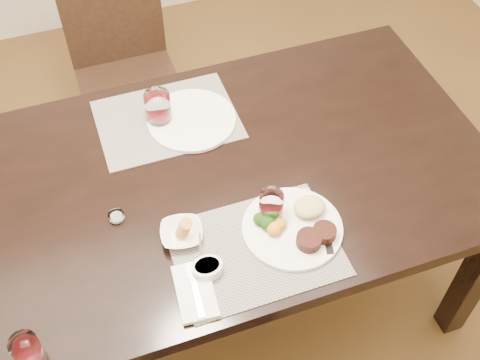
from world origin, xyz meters
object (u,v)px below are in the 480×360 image
object	(u,v)px
far_plate	(192,120)
cracker_bowl	(182,233)
dinner_plate	(297,225)
wine_glass_near	(271,207)
steak_knife	(323,232)
chair_far	(124,62)

from	to	relation	value
far_plate	cracker_bowl	bearing A→B (deg)	-110.02
cracker_bowl	far_plate	distance (m)	0.46
dinner_plate	wine_glass_near	xyz separation A→B (m)	(-0.06, 0.07, 0.03)
dinner_plate	steak_knife	distance (m)	0.07
dinner_plate	far_plate	bearing A→B (deg)	84.66
chair_far	cracker_bowl	world-z (taller)	chair_far
chair_far	cracker_bowl	distance (m)	1.16
chair_far	far_plate	distance (m)	0.75
cracker_bowl	wine_glass_near	distance (m)	0.27
chair_far	dinner_plate	distance (m)	1.27
dinner_plate	cracker_bowl	xyz separation A→B (m)	(-0.32, 0.08, 0.00)
steak_knife	far_plate	size ratio (longest dim) A/B	0.86
chair_far	wine_glass_near	xyz separation A→B (m)	(0.22, -1.14, 0.29)
steak_knife	wine_glass_near	distance (m)	0.16
dinner_plate	steak_knife	world-z (taller)	dinner_plate
chair_far	wine_glass_near	distance (m)	1.20
chair_far	dinner_plate	xyz separation A→B (m)	(0.28, -1.21, 0.27)
steak_knife	wine_glass_near	size ratio (longest dim) A/B	2.60
dinner_plate	wine_glass_near	bearing A→B (deg)	106.86
steak_knife	cracker_bowl	distance (m)	0.40
cracker_bowl	far_plate	bearing A→B (deg)	69.98
steak_knife	cracker_bowl	world-z (taller)	cracker_bowl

